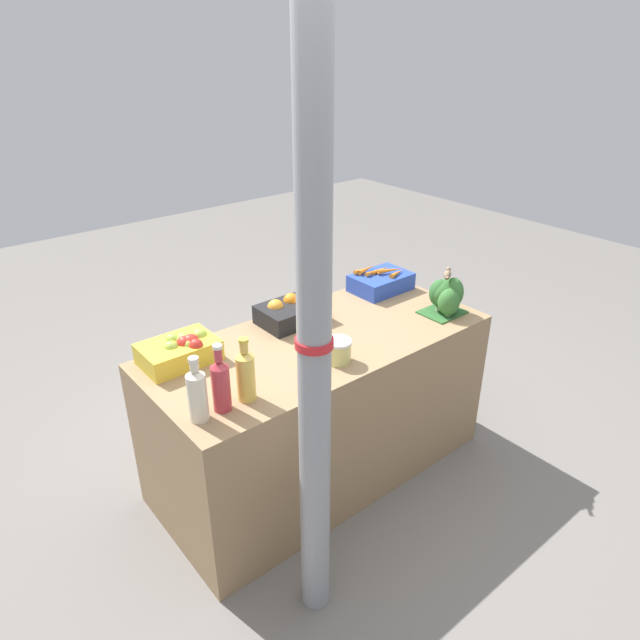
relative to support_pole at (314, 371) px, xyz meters
The scene contains 12 objects.
ground_plane 1.37m from the support_pole, 49.27° to the left, with size 10.00×10.00×0.00m, color slate.
market_table 1.08m from the support_pole, 49.27° to the left, with size 1.70×0.76×0.80m, color #937551.
support_pole is the anchor object (origin of this frame).
apple_crate 0.89m from the support_pole, 95.82° to the left, with size 0.33×0.23×0.13m.
orange_crate 1.03m from the support_pole, 57.44° to the left, with size 0.33×0.23×0.13m.
carrot_crate 1.47m from the support_pole, 35.92° to the left, with size 0.33×0.23×0.13m.
broccoli_pile 1.31m from the support_pole, 18.98° to the left, with size 0.22×0.19×0.19m.
juice_bottle_cloudy 0.51m from the support_pole, 119.98° to the left, with size 0.07×0.07×0.27m.
juice_bottle_ruby 0.47m from the support_pole, 108.15° to the left, with size 0.07×0.07×0.29m.
juice_bottle_golden 0.45m from the support_pole, 92.96° to the left, with size 0.08×0.08×0.27m.
pickle_jar 0.66m from the support_pole, 41.06° to the left, with size 0.12×0.12×0.11m.
sparrow_bird 1.29m from the support_pole, 19.09° to the left, with size 0.12×0.09×0.05m.
Camera 1 is at (-1.54, -1.87, 2.11)m, focal length 32.00 mm.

